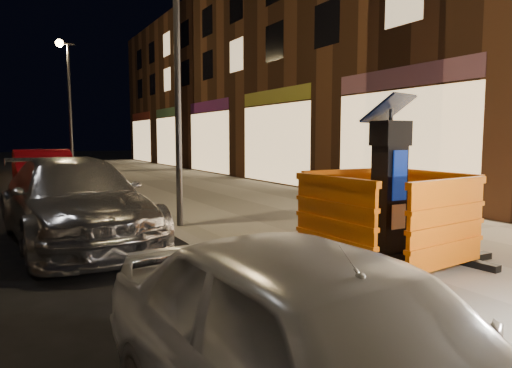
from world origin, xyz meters
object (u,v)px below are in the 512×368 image
barrier_bldgside (435,211)px  barrier_front (446,228)px  parking_kiosk (389,182)px  barrier_back (343,207)px  car_red (45,198)px  barrier_kerbside (334,222)px  car_silver (76,242)px

barrier_bldgside → barrier_front: bearing=136.6°
parking_kiosk → barrier_back: parking_kiosk is taller
car_red → barrier_back: bearing=-70.5°
barrier_front → barrier_kerbside: bearing=129.6°
barrier_kerbside → car_red: 10.80m
parking_kiosk → barrier_front: 1.06m
parking_kiosk → barrier_front: bearing=-90.4°
barrier_back → barrier_front: bearing=-87.4°
parking_kiosk → barrier_bldgside: (0.95, 0.00, -0.47)m
barrier_back → car_silver: 4.64m
barrier_kerbside → barrier_bldgside: 1.90m
car_silver → car_red: 6.62m
barrier_bldgside → barrier_kerbside: bearing=91.6°
parking_kiosk → barrier_bldgside: size_ratio=1.40×
barrier_kerbside → barrier_bldgside: same height
barrier_bldgside → car_silver: (-4.51, 3.83, -0.74)m
barrier_front → car_silver: size_ratio=0.30×
barrier_front → car_silver: (-3.56, 4.78, -0.74)m
parking_kiosk → barrier_kerbside: bearing=179.6°
barrier_kerbside → barrier_back: bearing=-47.4°
barrier_back → barrier_bldgside: bearing=-42.4°
car_silver → car_red: (-0.00, 6.62, 0.00)m
barrier_kerbside → barrier_bldgside: (1.90, 0.00, 0.00)m
barrier_back → barrier_kerbside: same height
car_red → barrier_bldgside: bearing=-67.7°
barrier_back → car_silver: bearing=143.6°
parking_kiosk → car_red: (-3.56, 10.46, -1.21)m
car_red → car_silver: bearing=-91.1°
parking_kiosk → car_silver: parking_kiosk is taller
parking_kiosk → barrier_kerbside: 1.06m
parking_kiosk → car_red: 11.11m
barrier_bldgside → barrier_back: bearing=46.6°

